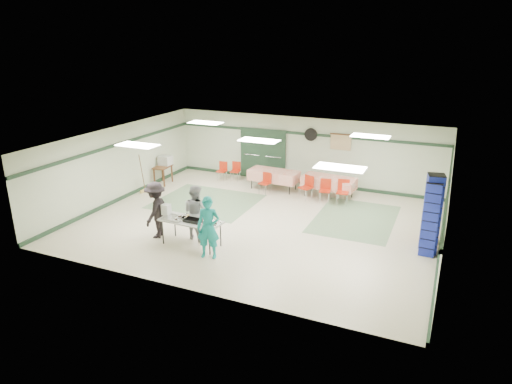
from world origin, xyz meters
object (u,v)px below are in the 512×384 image
at_px(dining_table_b, 274,175).
at_px(crate_stack_blue_a, 431,219).
at_px(volunteer_dark, 156,210).
at_px(office_printer, 165,160).
at_px(volunteer_grey, 196,212).
at_px(printer_table, 163,169).
at_px(serving_table, 191,222).
at_px(chair_loose_b, 222,169).
at_px(broom, 142,173).
at_px(chair_a, 325,188).
at_px(crate_stack_red, 431,222).
at_px(chair_loose_a, 236,169).
at_px(crate_stack_blue_b, 432,214).
at_px(chair_c, 343,189).
at_px(chair_b, 307,185).
at_px(volunteer_teal, 208,228).
at_px(dining_table_a, 329,182).
at_px(chair_d, 266,181).

relative_size(dining_table_b, crate_stack_blue_a, 0.94).
relative_size(volunteer_dark, office_printer, 3.62).
xyz_separation_m(volunteer_grey, printer_table, (-3.96, 4.05, -0.19)).
xyz_separation_m(serving_table, chair_loose_b, (-2.11, 5.94, -0.24)).
distance_m(dining_table_b, broom, 5.04).
height_order(chair_a, crate_stack_blue_a, crate_stack_blue_a).
distance_m(crate_stack_red, printer_table, 10.41).
height_order(chair_loose_a, crate_stack_blue_b, crate_stack_blue_b).
bearing_deg(broom, chair_c, 13.57).
distance_m(chair_a, chair_b, 0.68).
distance_m(crate_stack_blue_b, broom, 10.44).
height_order(volunteer_teal, chair_loose_b, volunteer_teal).
xyz_separation_m(chair_a, broom, (-6.66, -1.81, 0.26)).
bearing_deg(chair_b, office_printer, -152.50).
height_order(dining_table_a, crate_stack_blue_b, crate_stack_blue_b).
xyz_separation_m(chair_c, crate_stack_blue_a, (3.07, -3.02, 0.49)).
xyz_separation_m(dining_table_b, chair_b, (1.55, -0.57, -0.03)).
relative_size(chair_loose_b, crate_stack_blue_a, 0.37).
height_order(volunteer_grey, chair_c, volunteer_grey).
bearing_deg(crate_stack_blue_a, chair_d, 153.51).
bearing_deg(chair_loose_b, volunteer_dark, -83.03).
relative_size(dining_table_a, chair_b, 2.27).
bearing_deg(volunteer_teal, chair_d, 82.67).
bearing_deg(chair_c, crate_stack_blue_b, -49.29).
bearing_deg(volunteer_grey, dining_table_a, -102.43).
xyz_separation_m(chair_loose_b, crate_stack_red, (8.34, -2.92, 0.14)).
relative_size(volunteer_grey, chair_loose_b, 2.13).
bearing_deg(printer_table, chair_b, -0.35).
distance_m(crate_stack_blue_a, office_printer, 10.63).
xyz_separation_m(dining_table_b, crate_stack_blue_b, (5.95, -3.44, 0.56)).
bearing_deg(dining_table_a, crate_stack_red, -30.01).
relative_size(serving_table, chair_a, 2.20).
relative_size(volunteer_grey, chair_b, 1.85).
xyz_separation_m(chair_loose_b, broom, (-2.04, -2.65, 0.30)).
relative_size(volunteer_dark, printer_table, 1.94).
xyz_separation_m(chair_c, broom, (-7.31, -1.81, 0.22)).
height_order(volunteer_dark, chair_loose_b, volunteer_dark).
height_order(printer_table, office_printer, office_printer).
bearing_deg(broom, dining_table_b, 27.82).
bearing_deg(chair_b, crate_stack_blue_b, -9.25).
xyz_separation_m(volunteer_dark, chair_loose_b, (-0.86, 5.84, -0.38)).
xyz_separation_m(dining_table_b, printer_table, (-4.35, -1.15, 0.06)).
distance_m(volunteer_dark, chair_c, 6.67).
bearing_deg(broom, crate_stack_blue_a, -7.01).
relative_size(chair_b, printer_table, 1.01).
bearing_deg(volunteer_teal, crate_stack_red, 18.82).
bearing_deg(chair_c, dining_table_a, 133.84).
xyz_separation_m(chair_a, office_printer, (-6.58, -0.38, 0.42)).
height_order(chair_b, crate_stack_red, crate_stack_red).
distance_m(crate_stack_red, broom, 10.38).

